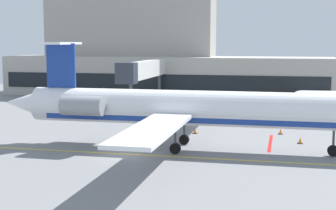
{
  "coord_description": "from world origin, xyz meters",
  "views": [
    {
      "loc": [
        12.72,
        -38.22,
        9.17
      ],
      "look_at": [
        1.67,
        9.32,
        3.0
      ],
      "focal_mm": 53.86,
      "sensor_mm": 36.0,
      "label": 1
    }
  ],
  "objects_px": {
    "fuel_tank": "(320,100)",
    "regional_jet": "(190,108)",
    "baggage_tug": "(271,107)",
    "pushback_tractor": "(303,113)"
  },
  "relations": [
    {
      "from": "fuel_tank",
      "to": "regional_jet",
      "type": "bearing_deg",
      "value": -114.31
    },
    {
      "from": "baggage_tug",
      "to": "fuel_tank",
      "type": "xyz_separation_m",
      "value": [
        6.27,
        3.88,
        0.66
      ]
    },
    {
      "from": "regional_jet",
      "to": "fuel_tank",
      "type": "xyz_separation_m",
      "value": [
        12.37,
        27.39,
        -2.02
      ]
    },
    {
      "from": "pushback_tractor",
      "to": "regional_jet",
      "type": "bearing_deg",
      "value": -118.09
    },
    {
      "from": "regional_jet",
      "to": "fuel_tank",
      "type": "bearing_deg",
      "value": 65.69
    },
    {
      "from": "regional_jet",
      "to": "pushback_tractor",
      "type": "relative_size",
      "value": 9.73
    },
    {
      "from": "baggage_tug",
      "to": "pushback_tractor",
      "type": "distance_m",
      "value": 6.18
    },
    {
      "from": "baggage_tug",
      "to": "fuel_tank",
      "type": "height_order",
      "value": "fuel_tank"
    },
    {
      "from": "regional_jet",
      "to": "pushback_tractor",
      "type": "distance_m",
      "value": 21.35
    },
    {
      "from": "regional_jet",
      "to": "fuel_tank",
      "type": "relative_size",
      "value": 4.67
    }
  ]
}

